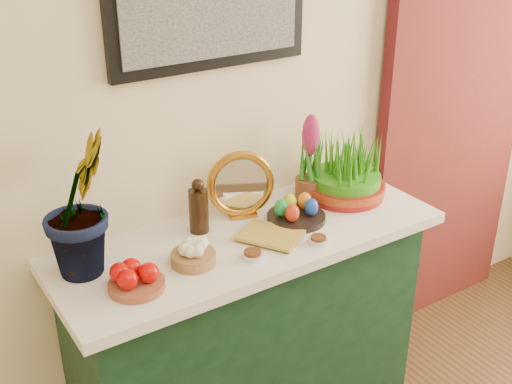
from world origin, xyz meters
The scene contains 13 objects.
sideboard centered at (-0.01, 2.00, 0.42)m, with size 1.30×0.45×0.85m, color #153921.
tablecloth centered at (-0.01, 2.00, 0.87)m, with size 1.40×0.55×0.04m, color silver.
hyacinth_green centered at (-0.56, 2.09, 1.19)m, with size 0.30×0.26×0.60m, color #29781C.
apple_bowl centered at (-0.48, 1.90, 0.93)m, with size 0.20×0.20×0.09m.
garlic_basket centered at (-0.26, 1.93, 0.92)m, with size 0.17×0.17×0.08m.
vinegar_cruet centered at (-0.14, 2.11, 0.98)m, with size 0.07×0.07×0.20m.
mirror centered at (0.05, 2.13, 1.01)m, with size 0.26×0.13×0.25m.
book centered at (-0.03, 1.89, 0.90)m, with size 0.14×0.21×0.03m, color #B49333.
spice_dish_left centered at (-0.09, 1.85, 0.90)m, with size 0.07×0.07×0.03m.
spice_dish_right centered at (0.16, 1.81, 0.90)m, with size 0.07×0.07×0.03m.
egg_plate centered at (0.19, 1.99, 0.92)m, with size 0.25×0.25×0.09m.
hyacinth_pink centered at (0.34, 2.11, 1.05)m, with size 0.11×0.11×0.35m.
wheatgrass_sabzeh centered at (0.47, 2.05, 1.00)m, with size 0.31×0.31×0.26m.
Camera 1 is at (-1.06, 0.34, 1.99)m, focal length 45.00 mm.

